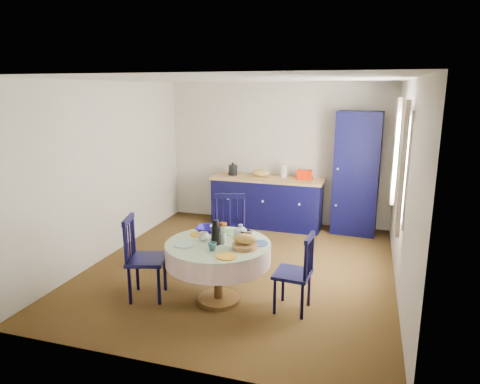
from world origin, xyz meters
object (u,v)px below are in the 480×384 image
(mug_c, at_px, (246,235))
(cobalt_bowl, at_px, (207,229))
(chair_far, at_px, (230,233))
(kitchen_counter, at_px, (267,201))
(mug_a, at_px, (203,237))
(mug_d, at_px, (214,229))
(chair_right, at_px, (296,272))
(pantry_cabinet, at_px, (357,173))
(chair_left, at_px, (143,257))
(dining_table, at_px, (219,253))
(mug_b, at_px, (212,247))

(mug_c, xyz_separation_m, cobalt_bowl, (-0.52, 0.11, -0.02))
(chair_far, bearing_deg, mug_c, -75.70)
(kitchen_counter, relative_size, cobalt_bowl, 7.28)
(mug_a, distance_m, mug_d, 0.29)
(chair_right, distance_m, mug_a, 1.11)
(chair_right, distance_m, mug_d, 1.12)
(mug_d, bearing_deg, mug_a, -94.30)
(kitchen_counter, bearing_deg, chair_far, -89.63)
(cobalt_bowl, bearing_deg, mug_a, -77.31)
(cobalt_bowl, bearing_deg, pantry_cabinet, 58.84)
(kitchen_counter, distance_m, mug_c, 2.74)
(chair_far, bearing_deg, chair_left, -143.16)
(pantry_cabinet, relative_size, mug_d, 20.87)
(chair_far, xyz_separation_m, chair_right, (1.03, -0.82, -0.07))
(dining_table, xyz_separation_m, chair_left, (-0.88, -0.15, -0.10))
(chair_far, xyz_separation_m, mug_a, (-0.03, -0.84, 0.24))
(pantry_cabinet, xyz_separation_m, mug_b, (-1.35, -3.24, -0.26))
(pantry_cabinet, distance_m, dining_table, 3.32)
(mug_c, relative_size, cobalt_bowl, 0.48)
(chair_right, xyz_separation_m, mug_d, (-1.04, 0.26, 0.31))
(chair_left, height_order, mug_c, chair_left)
(pantry_cabinet, xyz_separation_m, mug_d, (-1.54, -2.69, -0.26))
(chair_left, bearing_deg, mug_c, -88.85)
(mug_a, bearing_deg, kitchen_counter, 88.84)
(cobalt_bowl, bearing_deg, mug_b, -63.89)
(chair_left, bearing_deg, chair_far, -51.31)
(chair_left, distance_m, cobalt_bowl, 0.81)
(pantry_cabinet, distance_m, chair_far, 2.67)
(kitchen_counter, distance_m, chair_far, 2.03)
(chair_left, relative_size, chair_right, 1.10)
(kitchen_counter, xyz_separation_m, dining_table, (0.14, -2.90, 0.14))
(kitchen_counter, bearing_deg, mug_b, -86.25)
(mug_d, distance_m, cobalt_bowl, 0.09)
(mug_c, bearing_deg, pantry_cabinet, 68.44)
(pantry_cabinet, height_order, mug_d, pantry_cabinet)
(dining_table, bearing_deg, mug_b, -87.31)
(chair_right, xyz_separation_m, cobalt_bowl, (-1.13, 0.26, 0.29))
(chair_left, relative_size, mug_b, 10.36)
(chair_far, distance_m, mug_c, 0.82)
(mug_a, height_order, mug_d, same)
(pantry_cabinet, xyz_separation_m, chair_far, (-1.52, -2.13, -0.50))
(pantry_cabinet, bearing_deg, chair_left, -121.50)
(mug_a, xyz_separation_m, cobalt_bowl, (-0.06, 0.29, -0.01))
(chair_right, xyz_separation_m, mug_c, (-0.61, 0.15, 0.31))
(chair_right, bearing_deg, pantry_cabinet, 175.36)
(chair_far, relative_size, mug_a, 8.81)
(chair_far, distance_m, cobalt_bowl, 0.61)
(chair_far, bearing_deg, cobalt_bowl, -118.09)
(mug_d, bearing_deg, cobalt_bowl, 179.07)
(mug_b, distance_m, cobalt_bowl, 0.62)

